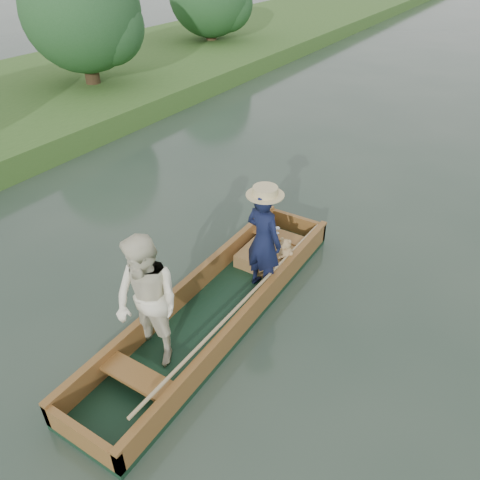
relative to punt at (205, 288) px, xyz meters
The scene contains 3 objects.
ground 0.67m from the punt, 81.23° to the left, with size 120.00×120.00×0.00m, color #283D30.
trees_far 9.04m from the punt, 80.77° to the left, with size 23.05×14.55×4.54m.
punt is the anchor object (origin of this frame).
Camera 1 is at (2.89, -4.03, 4.59)m, focal length 35.00 mm.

